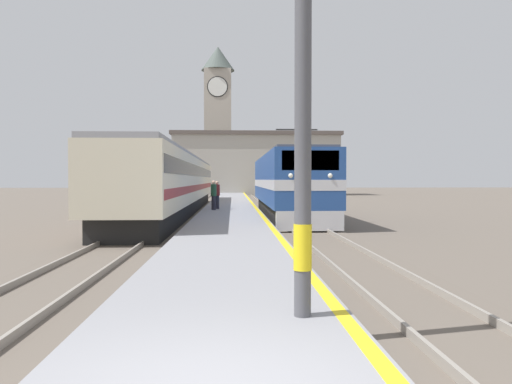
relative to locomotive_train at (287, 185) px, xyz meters
name	(u,v)px	position (x,y,z in m)	size (l,w,h in m)	color
ground_plane	(231,211)	(-3.25, 5.36, -1.88)	(200.00, 200.00, 0.00)	#60564C
platform	(231,213)	(-3.25, 0.36, -1.68)	(3.45, 140.00, 0.39)	gray
rail_track_near	(286,216)	(0.00, 0.36, -1.85)	(2.83, 140.00, 0.16)	#60564C
rail_track_far	(170,216)	(-6.76, 0.36, -1.85)	(2.83, 140.00, 0.16)	#60564C
locomotive_train	(287,185)	(0.00, 0.00, 0.00)	(2.92, 17.71, 4.64)	black
passenger_train	(177,182)	(-6.76, 3.82, 0.11)	(2.92, 33.58, 3.66)	black
catenary_mast	(312,23)	(-2.09, -22.25, 2.30)	(2.51, 0.24, 7.47)	#4C4C51
person_on_platform	(217,194)	(-4.08, 1.70, -0.60)	(0.34, 0.34, 1.69)	#23232D
second_waiting_passenger	(214,194)	(-4.24, 0.56, -0.58)	(0.34, 0.34, 1.73)	#23232D
clock_tower	(218,115)	(-5.60, 54.37, 11.05)	(5.47, 5.47, 24.14)	#ADA393
station_building	(256,164)	(0.10, 42.23, 2.53)	(23.48, 8.06, 8.77)	#A8A399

